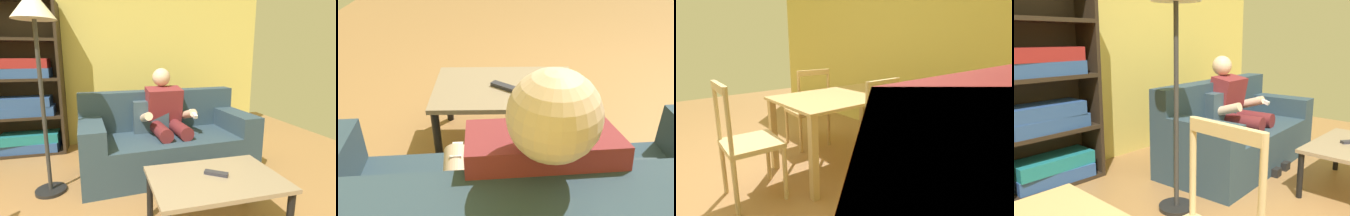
{
  "view_description": "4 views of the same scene",
  "coord_description": "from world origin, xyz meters",
  "views": [
    {
      "loc": [
        0.56,
        -1.05,
        1.27
      ],
      "look_at": [
        1.25,
        1.58,
        0.71
      ],
      "focal_mm": 27.2,
      "sensor_mm": 36.0,
      "label": 1
    },
    {
      "loc": [
        1.36,
        2.44,
        1.41
      ],
      "look_at": [
        1.32,
        0.49,
        0.25
      ],
      "focal_mm": 35.67,
      "sensor_mm": 36.0,
      "label": 2
    },
    {
      "loc": [
        -0.14,
        2.44,
        1.26
      ],
      "look_at": [
        -1.78,
        0.46,
        0.6
      ],
      "focal_mm": 28.29,
      "sensor_mm": 36.0,
      "label": 3
    },
    {
      "loc": [
        -1.8,
        -0.37,
        1.32
      ],
      "look_at": [
        -0.27,
        1.03,
        0.9
      ],
      "focal_mm": 37.46,
      "sensor_mm": 36.0,
      "label": 4
    }
  ],
  "objects": [
    {
      "name": "bookshelf",
      "position": [
        -0.4,
        2.54,
        0.8
      ],
      "size": [
        0.94,
        0.36,
        1.97
      ],
      "color": "#2D2319",
      "rests_on": "ground_plane"
    },
    {
      "name": "person_lounging",
      "position": [
        1.25,
        1.64,
        0.58
      ],
      "size": [
        0.61,
        0.86,
        1.13
      ],
      "color": "maroon",
      "rests_on": "ground_plane"
    },
    {
      "name": "couch",
      "position": [
        1.25,
        1.64,
        0.32
      ],
      "size": [
        1.93,
        0.98,
        0.87
      ],
      "color": "#2D4251",
      "rests_on": "ground_plane"
    },
    {
      "name": "floor_lamp",
      "position": [
        0.05,
        1.38,
        1.53
      ],
      "size": [
        0.36,
        0.36,
        1.81
      ],
      "color": "black",
      "rests_on": "ground_plane"
    },
    {
      "name": "wall_back",
      "position": [
        0.0,
        2.79,
        1.35
      ],
      "size": [
        6.01,
        0.12,
        2.7
      ],
      "primitive_type": "cube",
      "color": "#DBC660",
      "rests_on": "ground_plane"
    }
  ]
}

